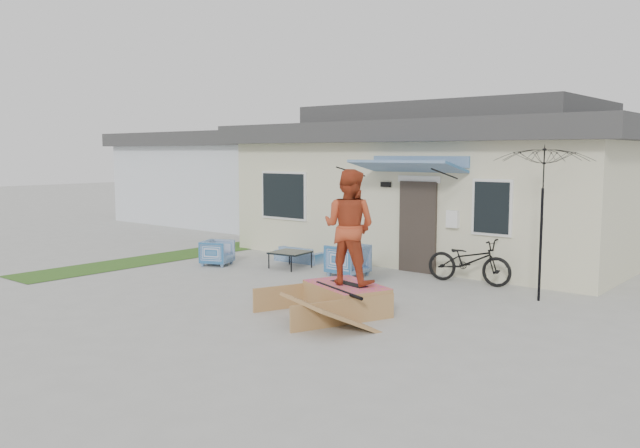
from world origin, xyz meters
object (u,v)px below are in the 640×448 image
Objects in this scene: loveseat at (300,252)px; skate_ramp at (346,298)px; patio_umbrella at (542,207)px; bicycle at (469,256)px; coffee_table at (290,260)px; skateboard at (349,283)px; skater at (349,225)px; armchair_left at (217,251)px; armchair_right at (348,258)px.

loveseat is 5.25m from skate_ramp.
bicycle is at bearing 160.50° from patio_umbrella.
coffee_table is 0.37× the size of patio_umbrella.
loveseat is at bearing 176.65° from patio_umbrella.
skateboard is 0.40× the size of skater.
patio_umbrella is 3.69m from skater.
bicycle is (4.54, 0.25, 0.33)m from loveseat.
skater is at bearing -130.27° from armchair_left.
armchair_left is at bearing 50.35° from loveseat.
skateboard is (-0.48, -3.55, -0.08)m from bicycle.
bicycle reaches higher than skate_ramp.
bicycle is 3.70m from skater.
skate_ramp is 2.41× the size of skateboard.
bicycle is 0.94× the size of skater.
skater is (-2.22, -2.94, -0.23)m from patio_umbrella.
skateboard is at bearing 167.85° from bicycle.
armchair_right is 3.30m from skateboard.
loveseat is 0.60× the size of patio_umbrella.
armchair_right reaches higher than skate_ramp.
skateboard reaches higher than skate_ramp.
skate_ramp is 0.27m from skateboard.
coffee_table is (0.42, -0.82, -0.06)m from loveseat.
coffee_table is 0.44× the size of bicycle.
bicycle reaches higher than skateboard.
armchair_left is 0.35× the size of skater.
coffee_table is at bearing -45.23° from skater.
patio_umbrella reaches higher than loveseat.
bicycle reaches higher than coffee_table.
patio_umbrella is 1.12× the size of skater.
coffee_table is 6.09m from patio_umbrella.
armchair_right is at bearing -96.68° from armchair_left.
skater is (4.06, -3.30, 1.26)m from loveseat.
armchair_left is 5.67m from skater.
patio_umbrella reaches higher than skate_ramp.
patio_umbrella reaches higher than bicycle.
armchair_left is at bearing 176.35° from skateboard.
loveseat is 2.17m from armchair_right.
loveseat is 4.56m from bicycle.
armchair_right reaches higher than coffee_table.
armchair_right is 0.41× the size of skate_ramp.
skater is (-0.48, -3.55, 0.93)m from bicycle.
armchair_right is 1.65m from coffee_table.
loveseat is at bearing 116.83° from coffee_table.
skateboard is (5.30, -1.64, 0.16)m from armchair_left.
loveseat is 1.92× the size of armchair_left.
skater is (2.02, -2.60, 1.12)m from armchair_right.
patio_umbrella is at bearing -114.02° from bicycle.
skater reaches higher than skateboard.
skater reaches higher than skate_ramp.
bicycle is at bearing 112.35° from armchair_right.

